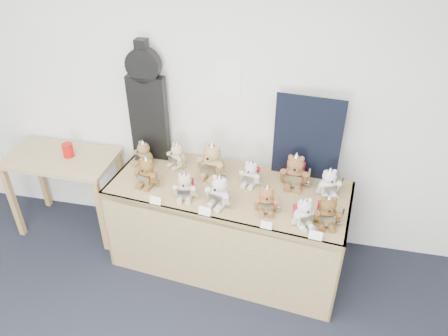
% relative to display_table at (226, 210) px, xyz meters
% --- Properties ---
extents(room_shell, '(6.00, 6.00, 6.00)m').
position_rel_display_table_xyz_m(room_shell, '(-0.09, 0.52, 0.92)').
color(room_shell, silver).
rests_on(room_shell, floor).
extents(display_table, '(2.01, 1.02, 0.80)m').
position_rel_display_table_xyz_m(display_table, '(0.00, 0.00, 0.00)').
color(display_table, olive).
rests_on(display_table, floor).
extents(side_table, '(0.98, 0.55, 0.81)m').
position_rel_display_table_xyz_m(side_table, '(-1.56, 0.21, 0.05)').
color(side_table, '#A18D57').
rests_on(side_table, floor).
extents(guitar_case, '(0.32, 0.10, 1.06)m').
position_rel_display_table_xyz_m(guitar_case, '(-0.76, 0.41, 0.69)').
color(guitar_case, black).
rests_on(guitar_case, display_table).
extents(navy_board, '(0.54, 0.07, 0.72)m').
position_rel_display_table_xyz_m(navy_board, '(0.58, 0.38, 0.53)').
color(navy_board, black).
rests_on(navy_board, display_table).
extents(red_cup, '(0.09, 0.09, 0.13)m').
position_rel_display_table_xyz_m(red_cup, '(-1.49, 0.24, 0.24)').
color(red_cup, '#B50F0C').
rests_on(red_cup, side_table).
extents(teddy_front_far_left, '(0.23, 0.20, 0.28)m').
position_rel_display_table_xyz_m(teddy_front_far_left, '(-0.64, -0.01, 0.28)').
color(teddy_front_far_left, brown).
rests_on(teddy_front_far_left, display_table).
extents(teddy_front_left, '(0.21, 0.18, 0.25)m').
position_rel_display_table_xyz_m(teddy_front_left, '(-0.30, -0.12, 0.27)').
color(teddy_front_left, tan).
rests_on(teddy_front_left, display_table).
extents(teddy_front_centre, '(0.23, 0.22, 0.29)m').
position_rel_display_table_xyz_m(teddy_front_centre, '(-0.02, -0.15, 0.29)').
color(teddy_front_centre, beige).
rests_on(teddy_front_centre, display_table).
extents(teddy_front_right, '(0.21, 0.18, 0.25)m').
position_rel_display_table_xyz_m(teddy_front_right, '(0.34, -0.15, 0.27)').
color(teddy_front_right, brown).
rests_on(teddy_front_right, display_table).
extents(teddy_front_far_right, '(0.21, 0.20, 0.25)m').
position_rel_display_table_xyz_m(teddy_front_far_right, '(0.62, -0.24, 0.27)').
color(teddy_front_far_right, silver).
rests_on(teddy_front_far_right, display_table).
extents(teddy_front_end, '(0.23, 0.20, 0.27)m').
position_rel_display_table_xyz_m(teddy_front_end, '(0.78, -0.21, 0.28)').
color(teddy_front_end, brown).
rests_on(teddy_front_end, display_table).
extents(teddy_back_left, '(0.20, 0.20, 0.25)m').
position_rel_display_table_xyz_m(teddy_back_left, '(-0.49, 0.29, 0.27)').
color(teddy_back_left, '#BDB38A').
rests_on(teddy_back_left, display_table).
extents(teddy_back_centre_left, '(0.28, 0.25, 0.34)m').
position_rel_display_table_xyz_m(teddy_back_centre_left, '(-0.16, 0.22, 0.31)').
color(teddy_back_centre_left, tan).
rests_on(teddy_back_centre_left, display_table).
extents(teddy_back_centre_right, '(0.20, 0.18, 0.24)m').
position_rel_display_table_xyz_m(teddy_back_centre_right, '(0.17, 0.17, 0.27)').
color(teddy_back_centre_right, silver).
rests_on(teddy_back_centre_right, display_table).
extents(teddy_back_right, '(0.26, 0.22, 0.32)m').
position_rel_display_table_xyz_m(teddy_back_right, '(0.52, 0.23, 0.30)').
color(teddy_back_right, brown).
rests_on(teddy_back_right, display_table).
extents(teddy_back_end, '(0.21, 0.20, 0.26)m').
position_rel_display_table_xyz_m(teddy_back_end, '(0.79, 0.16, 0.27)').
color(teddy_back_end, white).
rests_on(teddy_back_end, display_table).
extents(teddy_back_far_left, '(0.20, 0.21, 0.25)m').
position_rel_display_table_xyz_m(teddy_back_far_left, '(-0.78, 0.26, 0.27)').
color(teddy_back_far_left, olive).
rests_on(teddy_back_far_left, display_table).
extents(entry_card_a, '(0.09, 0.03, 0.06)m').
position_rel_display_table_xyz_m(entry_card_a, '(-0.50, -0.25, 0.21)').
color(entry_card_a, white).
rests_on(entry_card_a, display_table).
extents(entry_card_b, '(0.10, 0.03, 0.07)m').
position_rel_display_table_xyz_m(entry_card_b, '(-0.10, -0.30, 0.21)').
color(entry_card_b, white).
rests_on(entry_card_b, display_table).
extents(entry_card_c, '(0.08, 0.03, 0.06)m').
position_rel_display_table_xyz_m(entry_card_c, '(0.37, -0.35, 0.20)').
color(entry_card_c, white).
rests_on(entry_card_c, display_table).
extents(entry_card_d, '(0.10, 0.03, 0.07)m').
position_rel_display_table_xyz_m(entry_card_d, '(0.72, -0.39, 0.21)').
color(entry_card_d, white).
rests_on(entry_card_d, display_table).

